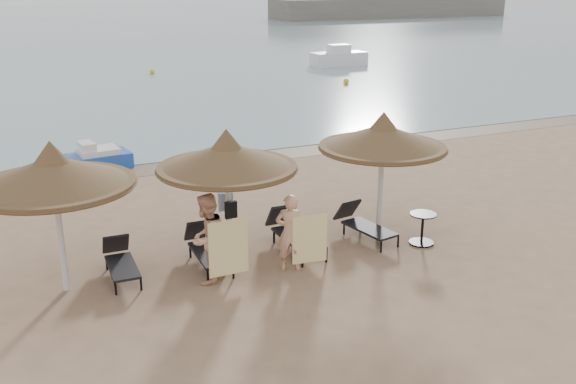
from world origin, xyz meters
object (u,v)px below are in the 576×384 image
object	(u,v)px
person_right	(290,227)
lounger_far_left	(120,260)
palapa_center	(227,157)
person_left	(206,232)
lounger_near_left	(207,247)
pedal_boat	(98,158)
palapa_left	(53,173)
lounger_far_right	(363,223)
palapa_right	(383,137)
lounger_near_right	(293,231)
side_table	(422,229)

from	to	relation	value
person_right	lounger_far_left	bearing A→B (deg)	6.04
palapa_center	lounger_far_left	distance (m)	3.17
lounger_far_left	person_left	size ratio (longest dim) A/B	0.76
lounger_near_left	pedal_boat	xyz separation A→B (m)	(-1.03, 8.75, -0.03)
palapa_left	person_left	distance (m)	3.20
palapa_left	lounger_far_right	distance (m)	7.29
lounger_near_left	pedal_boat	distance (m)	8.81
palapa_left	pedal_boat	distance (m)	9.33
palapa_right	lounger_near_right	xyz separation A→B (m)	(-2.33, 0.06, -2.05)
person_right	palapa_right	bearing A→B (deg)	-134.03
side_table	pedal_boat	xyz separation A→B (m)	(-6.05, 9.85, -0.01)
lounger_near_left	person_left	bearing A→B (deg)	-104.91
palapa_left	lounger_near_left	world-z (taller)	palapa_left
person_right	pedal_boat	distance (m)	10.22
palapa_center	palapa_left	bearing A→B (deg)	179.29
lounger_far_left	lounger_near_right	world-z (taller)	lounger_near_right
lounger_far_right	person_right	world-z (taller)	person_right
lounger_near_right	side_table	world-z (taller)	lounger_near_right
palapa_left	lounger_far_right	xyz separation A→B (m)	(6.97, -0.05, -2.14)
palapa_center	person_left	xyz separation A→B (m)	(-0.76, -0.77, -1.31)
palapa_center	palapa_right	xyz separation A→B (m)	(3.95, 0.06, 0.02)
palapa_right	person_right	bearing A→B (deg)	-160.46
palapa_left	palapa_center	world-z (taller)	palapa_left
lounger_near_left	pedal_boat	world-z (taller)	pedal_boat
side_table	person_left	size ratio (longest dim) A/B	0.34
palapa_right	side_table	bearing A→B (deg)	-60.27
palapa_right	palapa_left	bearing A→B (deg)	-179.86
palapa_center	lounger_far_right	world-z (taller)	palapa_center
lounger_far_left	lounger_far_right	world-z (taller)	lounger_far_right
side_table	palapa_center	bearing A→B (deg)	168.16
lounger_far_right	pedal_boat	bearing A→B (deg)	109.02
lounger_far_left	side_table	distance (m)	7.01
pedal_boat	person_left	bearing A→B (deg)	-92.91
lounger_near_left	side_table	xyz separation A→B (m)	(5.02, -1.09, -0.02)
palapa_center	pedal_boat	xyz separation A→B (m)	(-1.52, 8.90, -2.08)
palapa_left	side_table	xyz separation A→B (m)	(8.05, -0.99, -2.14)
lounger_far_left	pedal_boat	bearing A→B (deg)	85.78
person_right	lounger_near_left	bearing A→B (deg)	-9.38
palapa_right	lounger_near_right	bearing A→B (deg)	178.59
palapa_right	pedal_boat	distance (m)	10.60
palapa_center	pedal_boat	world-z (taller)	palapa_center
lounger_near_left	lounger_far_right	size ratio (longest dim) A/B	1.00
palapa_right	person_left	size ratio (longest dim) A/B	1.39
pedal_boat	palapa_right	bearing A→B (deg)	-65.66
lounger_near_right	person_right	world-z (taller)	person_right
side_table	pedal_boat	size ratio (longest dim) A/B	0.36
person_left	pedal_boat	bearing A→B (deg)	-130.19
palapa_right	person_right	size ratio (longest dim) A/B	1.54
lounger_far_right	palapa_right	bearing A→B (deg)	-2.82
lounger_near_right	palapa_left	bearing A→B (deg)	179.56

